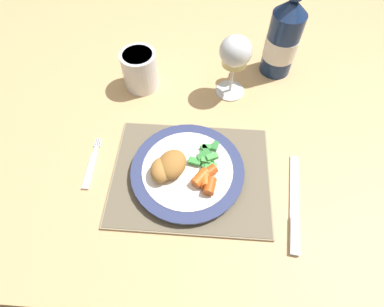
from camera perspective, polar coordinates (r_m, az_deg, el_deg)
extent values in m
plane|color=brown|center=(1.40, -0.58, -10.73)|extent=(6.00, 6.00, 0.00)
cube|color=tan|center=(0.78, -1.03, 9.83)|extent=(1.39, 0.98, 0.04)
cube|color=tan|center=(1.51, -24.86, 12.72)|extent=(0.06, 0.06, 0.70)
cube|color=tan|center=(1.47, 26.87, 10.10)|extent=(0.06, 0.06, 0.70)
cube|color=gray|center=(0.63, -0.19, -4.13)|extent=(0.33, 0.26, 0.01)
cube|color=#6B604A|center=(0.62, -0.19, -3.98)|extent=(0.32, 0.25, 0.00)
cylinder|color=white|center=(0.62, -0.86, -3.54)|extent=(0.19, 0.19, 0.01)
cylinder|color=navy|center=(0.61, -0.87, -3.12)|extent=(0.23, 0.23, 0.01)
cylinder|color=white|center=(0.61, -0.87, -2.96)|extent=(0.19, 0.19, 0.00)
ellipsoid|color=#A87033|center=(0.59, -3.89, -2.08)|extent=(0.08, 0.08, 0.04)
ellipsoid|color=#B77F3D|center=(0.60, -3.94, -2.00)|extent=(0.06, 0.05, 0.03)
ellipsoid|color=#B77F3D|center=(0.59, -5.93, -3.14)|extent=(0.04, 0.05, 0.03)
cube|color=green|center=(0.63, 2.85, 1.19)|extent=(0.02, 0.01, 0.01)
cube|color=green|center=(0.61, 0.52, -1.54)|extent=(0.03, 0.02, 0.01)
cube|color=#4CA84C|center=(0.61, 2.67, -1.36)|extent=(0.02, 0.01, 0.01)
cube|color=#4CA84C|center=(0.61, 3.86, -0.66)|extent=(0.03, 0.02, 0.01)
cube|color=#338438|center=(0.63, 4.42, 1.45)|extent=(0.02, 0.02, 0.01)
cube|color=#4CA84C|center=(0.60, 3.56, -3.03)|extent=(0.02, 0.03, 0.01)
cube|color=#338438|center=(0.62, 2.60, -0.30)|extent=(0.03, 0.02, 0.01)
cube|color=#338438|center=(0.61, 2.69, -2.16)|extent=(0.02, 0.02, 0.01)
cube|color=green|center=(0.61, 2.85, -1.58)|extent=(0.03, 0.03, 0.01)
cube|color=#4CA84C|center=(0.60, 3.62, -2.58)|extent=(0.02, 0.01, 0.01)
cube|color=#338438|center=(0.61, 1.96, -0.75)|extent=(0.02, 0.02, 0.01)
cube|color=#338438|center=(0.62, 2.26, -0.84)|extent=(0.02, 0.02, 0.01)
cube|color=#338438|center=(0.63, 2.46, 0.77)|extent=(0.02, 0.02, 0.01)
cube|color=#4CA84C|center=(0.61, 2.04, -0.97)|extent=(0.02, 0.03, 0.01)
cylinder|color=#CC5119|center=(0.59, 3.05, -3.73)|extent=(0.04, 0.04, 0.02)
cylinder|color=orange|center=(0.59, 1.65, -4.61)|extent=(0.04, 0.04, 0.02)
cylinder|color=orange|center=(0.59, 2.48, -4.78)|extent=(0.03, 0.04, 0.02)
cylinder|color=#CC5119|center=(0.58, 3.40, -6.19)|extent=(0.03, 0.04, 0.02)
cube|color=silver|center=(0.67, -18.81, -3.09)|extent=(0.02, 0.09, 0.01)
cube|color=silver|center=(0.69, -17.82, 0.67)|extent=(0.01, 0.02, 0.01)
cube|color=silver|center=(0.70, -16.99, 2.00)|extent=(0.00, 0.02, 0.00)
cube|color=silver|center=(0.70, -17.30, 2.01)|extent=(0.00, 0.02, 0.00)
cube|color=silver|center=(0.70, -17.61, 2.03)|extent=(0.00, 0.02, 0.00)
cube|color=silver|center=(0.71, -17.91, 2.04)|extent=(0.00, 0.02, 0.00)
cube|color=silver|center=(0.65, 18.92, -5.90)|extent=(0.03, 0.15, 0.00)
cube|color=#B2B2B7|center=(0.61, 18.96, -14.72)|extent=(0.03, 0.07, 0.01)
cylinder|color=silver|center=(0.78, 7.22, 11.77)|extent=(0.07, 0.07, 0.00)
cylinder|color=silver|center=(0.75, 7.59, 14.14)|extent=(0.01, 0.01, 0.08)
ellipsoid|color=silver|center=(0.70, 8.32, 18.73)|extent=(0.07, 0.07, 0.07)
cylinder|color=#E0D684|center=(0.72, 8.09, 17.33)|extent=(0.06, 0.06, 0.02)
cylinder|color=navy|center=(0.82, 16.66, 19.32)|extent=(0.08, 0.08, 0.16)
cone|color=navy|center=(0.76, 18.62, 25.07)|extent=(0.08, 0.08, 0.04)
cylinder|color=white|center=(0.82, 16.52, 18.88)|extent=(0.08, 0.08, 0.06)
cylinder|color=white|center=(0.77, -9.85, 15.36)|extent=(0.09, 0.09, 0.10)
cylinder|color=gray|center=(0.75, -10.35, 17.87)|extent=(0.07, 0.07, 0.01)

